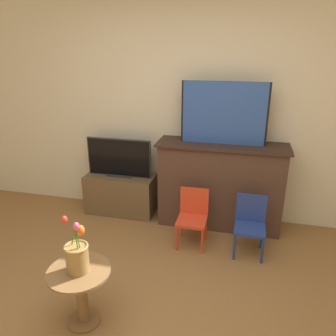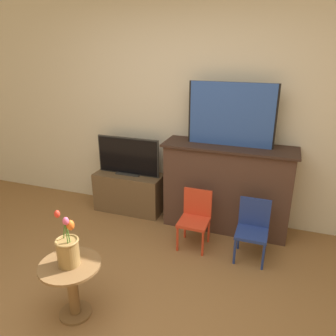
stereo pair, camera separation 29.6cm
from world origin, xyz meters
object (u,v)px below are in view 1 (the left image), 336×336
object	(u,v)px
tv_monitor	(119,158)
chair_blue	(250,222)
chair_red	(193,214)
vase_tulips	(77,255)
painting	(224,113)

from	to	relation	value
tv_monitor	chair_blue	bearing A→B (deg)	-17.50
chair_red	vase_tulips	xyz separation A→B (m)	(-0.62, -1.26, 0.26)
vase_tulips	painting	bearing A→B (deg)	63.97
chair_red	painting	bearing A→B (deg)	64.30
tv_monitor	chair_red	xyz separation A→B (m)	(0.98, -0.47, -0.38)
tv_monitor	vase_tulips	world-z (taller)	tv_monitor
tv_monitor	chair_red	bearing A→B (deg)	-25.64
tv_monitor	chair_red	distance (m)	1.15
chair_blue	vase_tulips	distance (m)	1.75
chair_blue	vase_tulips	xyz separation A→B (m)	(-1.20, -1.24, 0.26)
chair_red	chair_blue	bearing A→B (deg)	-2.14
painting	chair_blue	xyz separation A→B (m)	(0.36, -0.49, -0.98)
painting	tv_monitor	world-z (taller)	painting
chair_red	vase_tulips	size ratio (longest dim) A/B	1.43
tv_monitor	chair_red	size ratio (longest dim) A/B	1.33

